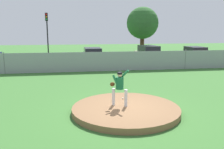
# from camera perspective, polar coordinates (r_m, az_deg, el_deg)

# --- Properties ---
(ground_plane) EXTENTS (80.00, 80.00, 0.00)m
(ground_plane) POSITION_cam_1_polar(r_m,az_deg,el_deg) (15.73, -1.31, -1.70)
(ground_plane) COLOR #386B2D
(asphalt_strip) EXTENTS (44.00, 7.00, 0.01)m
(asphalt_strip) POSITION_cam_1_polar(r_m,az_deg,el_deg) (24.05, -4.01, 2.65)
(asphalt_strip) COLOR #2B2B2D
(asphalt_strip) RESTS_ON ground_plane
(pitchers_mound) EXTENTS (4.48, 4.48, 0.24)m
(pitchers_mound) POSITION_cam_1_polar(r_m,az_deg,el_deg) (10.00, 3.33, -8.39)
(pitchers_mound) COLOR brown
(pitchers_mound) RESTS_ON ground_plane
(pitcher_youth) EXTENTS (0.79, 0.40, 1.55)m
(pitcher_youth) POSITION_cam_1_polar(r_m,az_deg,el_deg) (9.84, 1.79, -2.59)
(pitcher_youth) COLOR silver
(pitcher_youth) RESTS_ON pitchers_mound
(baseball) EXTENTS (0.07, 0.07, 0.07)m
(baseball) POSITION_cam_1_polar(r_m,az_deg,el_deg) (10.99, 2.63, -5.75)
(baseball) COLOR white
(baseball) RESTS_ON pitchers_mound
(chainlink_fence) EXTENTS (37.36, 0.07, 1.70)m
(chainlink_fence) POSITION_cam_1_polar(r_m,az_deg,el_deg) (19.50, -2.89, 3.13)
(chainlink_fence) COLOR gray
(chainlink_fence) RESTS_ON ground_plane
(parked_car_red) EXTENTS (1.84, 4.20, 1.58)m
(parked_car_red) POSITION_cam_1_polar(r_m,az_deg,el_deg) (27.20, 19.35, 4.61)
(parked_car_red) COLOR #A81919
(parked_car_red) RESTS_ON ground_plane
(parked_car_champagne) EXTENTS (1.98, 4.74, 1.76)m
(parked_car_champagne) POSITION_cam_1_polar(r_m,az_deg,el_deg) (25.04, 8.77, 4.79)
(parked_car_champagne) COLOR tan
(parked_car_champagne) RESTS_ON ground_plane
(parked_car_charcoal) EXTENTS (1.90, 4.15, 1.60)m
(parked_car_charcoal) POSITION_cam_1_polar(r_m,az_deg,el_deg) (23.91, -4.69, 4.44)
(parked_car_charcoal) COLOR #232328
(parked_car_charcoal) RESTS_ON ground_plane
(traffic_cone_orange) EXTENTS (0.40, 0.40, 0.55)m
(traffic_cone_orange) POSITION_cam_1_polar(r_m,az_deg,el_deg) (27.15, -15.40, 3.77)
(traffic_cone_orange) COLOR orange
(traffic_cone_orange) RESTS_ON asphalt_strip
(traffic_light_near) EXTENTS (0.28, 0.46, 5.24)m
(traffic_light_near) POSITION_cam_1_polar(r_m,az_deg,el_deg) (28.24, -15.37, 10.73)
(traffic_light_near) COLOR black
(traffic_light_near) RESTS_ON ground_plane
(tree_bushy_near) EXTENTS (4.29, 4.29, 6.40)m
(tree_bushy_near) POSITION_cam_1_polar(r_m,az_deg,el_deg) (33.01, 7.36, 12.15)
(tree_bushy_near) COLOR #4C331E
(tree_bushy_near) RESTS_ON ground_plane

